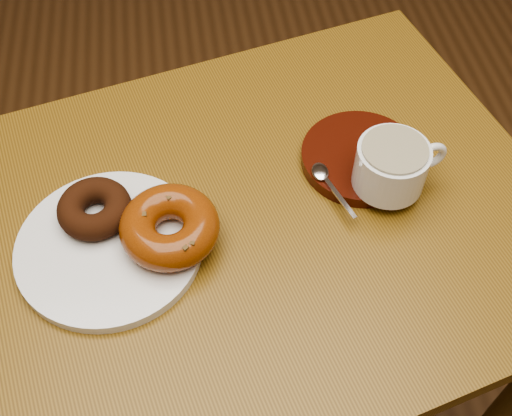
{
  "coord_description": "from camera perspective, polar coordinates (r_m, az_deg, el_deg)",
  "views": [
    {
      "loc": [
        -0.05,
        -0.26,
        1.43
      ],
      "look_at": [
        0.02,
        0.22,
        0.78
      ],
      "focal_mm": 45.0,
      "sensor_mm": 36.0,
      "label": 1
    }
  ],
  "objects": [
    {
      "name": "cafe_table",
      "position": [
        0.92,
        -1.23,
        -5.43
      ],
      "size": [
        0.94,
        0.79,
        0.76
      ],
      "rotation": [
        0.0,
        0.0,
        0.24
      ],
      "color": "brown",
      "rests_on": "ground"
    },
    {
      "name": "donut_plate",
      "position": [
        0.81,
        -12.89,
        -3.35
      ],
      "size": [
        0.26,
        0.26,
        0.01
      ],
      "primitive_type": "cylinder",
      "rotation": [
        0.0,
        0.0,
        -0.16
      ],
      "color": "white",
      "rests_on": "cafe_table"
    },
    {
      "name": "donut_cinnamon",
      "position": [
        0.82,
        -14.17,
        -0.04
      ],
      "size": [
        0.13,
        0.13,
        0.03
      ],
      "primitive_type": "torus",
      "rotation": [
        0.0,
        0.0,
        0.5
      ],
      "color": "#33170A",
      "rests_on": "donut_plate"
    },
    {
      "name": "donut_caramel",
      "position": [
        0.78,
        -7.69,
        -1.66
      ],
      "size": [
        0.16,
        0.16,
        0.04
      ],
      "rotation": [
        0.0,
        0.0,
        0.44
      ],
      "color": "#7E380D",
      "rests_on": "donut_plate"
    },
    {
      "name": "saucer",
      "position": [
        0.89,
        9.26,
        4.46
      ],
      "size": [
        0.22,
        0.22,
        0.02
      ],
      "primitive_type": "cylinder",
      "rotation": [
        0.0,
        0.0,
        0.44
      ],
      "color": "#360F07",
      "rests_on": "cafe_table"
    },
    {
      "name": "coffee_cup",
      "position": [
        0.83,
        12.03,
        3.74
      ],
      "size": [
        0.12,
        0.09,
        0.07
      ],
      "rotation": [
        0.0,
        0.0,
        0.14
      ],
      "color": "white",
      "rests_on": "saucer"
    },
    {
      "name": "teaspoon",
      "position": [
        0.84,
        6.05,
        2.81
      ],
      "size": [
        0.04,
        0.1,
        0.01
      ],
      "rotation": [
        0.0,
        0.0,
        0.34
      ],
      "color": "silver",
      "rests_on": "saucer"
    }
  ]
}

